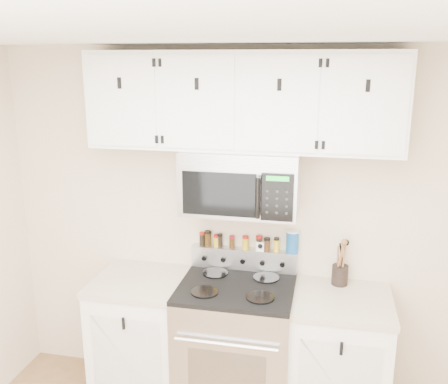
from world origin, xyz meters
name	(u,v)px	position (x,y,z in m)	size (l,w,h in m)	color
back_wall	(245,227)	(0.00, 1.75, 1.25)	(3.50, 0.01, 2.50)	beige
ceiling	(156,31)	(0.00, 0.00, 2.50)	(3.50, 3.50, 0.01)	white
range	(236,347)	(0.00, 1.43, 0.49)	(0.76, 0.65, 1.10)	#B7B7BA
base_cabinet_left	(143,337)	(-0.69, 1.45, 0.46)	(0.64, 0.62, 0.92)	white
base_cabinet_right	(338,360)	(0.69, 1.45, 0.46)	(0.64, 0.62, 0.92)	white
microwave	(241,182)	(0.00, 1.55, 1.63)	(0.76, 0.44, 0.42)	#9E9EA3
upper_cabinets	(242,101)	(0.00, 1.58, 2.15)	(2.00, 0.35, 0.62)	white
utensil_crock	(340,273)	(0.67, 1.65, 1.00)	(0.11, 0.11, 0.32)	black
kitchen_timer	(261,246)	(0.12, 1.71, 1.13)	(0.06, 0.05, 0.07)	white
salt_canister	(292,242)	(0.34, 1.71, 1.18)	(0.09, 0.09, 0.16)	#165399
spice_jar_0	(202,239)	(-0.31, 1.71, 1.15)	(0.04, 0.04, 0.10)	black
spice_jar_1	(208,238)	(-0.27, 1.71, 1.16)	(0.05, 0.05, 0.11)	#39260D
spice_jar_2	(217,241)	(-0.20, 1.71, 1.14)	(0.04, 0.04, 0.09)	gold
spice_jar_3	(220,240)	(-0.18, 1.71, 1.15)	(0.04, 0.04, 0.10)	black
spice_jar_4	(232,242)	(-0.09, 1.71, 1.15)	(0.04, 0.04, 0.09)	#3E270F
spice_jar_5	(245,242)	(0.01, 1.71, 1.15)	(0.04, 0.04, 0.10)	gold
spice_jar_6	(259,243)	(0.11, 1.71, 1.15)	(0.05, 0.05, 0.11)	black
spice_jar_7	(267,244)	(0.16, 1.71, 1.15)	(0.04, 0.04, 0.09)	#432610
spice_jar_8	(276,244)	(0.23, 1.71, 1.15)	(0.04, 0.04, 0.10)	yellow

